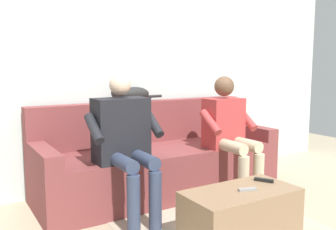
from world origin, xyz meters
name	(u,v)px	position (x,y,z in m)	size (l,w,h in m)	color
ground_plane	(202,216)	(0.00, 0.60, 0.00)	(8.00, 8.00, 0.00)	tan
back_wall	(137,55)	(0.00, -0.56, 1.35)	(5.54, 0.06, 2.69)	silver
couch	(158,162)	(0.00, -0.13, 0.30)	(2.36, 0.81, 0.88)	brown
coffee_table	(240,215)	(0.00, 1.06, 0.18)	(0.82, 0.43, 0.36)	#8C6B4C
person_left_seated	(229,129)	(-0.54, 0.30, 0.64)	(0.51, 0.56, 1.14)	#B23838
person_right_seated	(125,138)	(0.54, 0.28, 0.66)	(0.59, 0.58, 1.17)	black
cat_on_backrest	(131,94)	(0.15, -0.40, 0.95)	(0.56, 0.15, 0.16)	black
remote_black	(264,180)	(-0.28, 1.01, 0.37)	(0.14, 0.03, 0.02)	black
remote_gray	(247,189)	(-0.03, 1.09, 0.37)	(0.13, 0.04, 0.02)	gray
floor_rug	(226,230)	(0.00, 0.91, 0.00)	(1.44, 1.73, 0.01)	#B7AD93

